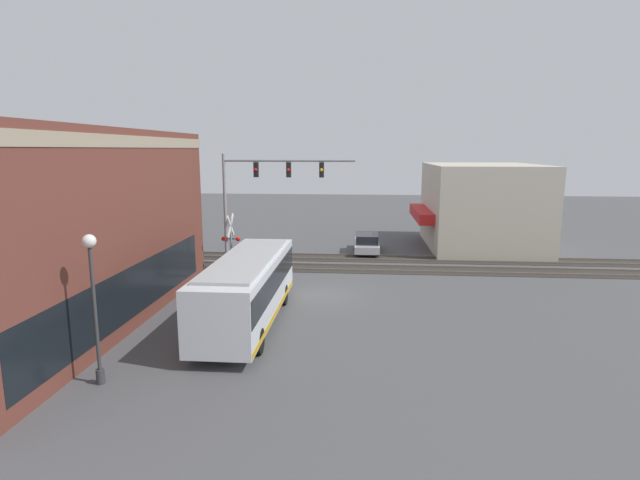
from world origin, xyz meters
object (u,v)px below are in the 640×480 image
crossing_signal (231,239)px  parked_car_silver (367,244)px  streetlamp (94,297)px  city_bus (248,287)px  pedestrian_at_crossing (242,264)px

crossing_signal → parked_car_silver: bearing=-47.0°
crossing_signal → streetlamp: 14.58m
crossing_signal → streetlamp: (-14.55, 0.64, 0.71)m
crossing_signal → parked_car_silver: crossing_signal is taller
parked_car_silver → streetlamp: bearing=158.1°
parked_car_silver → city_bus: bearing=161.6°
city_bus → crossing_signal: (8.41, 2.95, 0.62)m
streetlamp → parked_car_silver: bearing=-21.9°
streetlamp → pedestrian_at_crossing: streetlamp is taller
parked_car_silver → pedestrian_at_crossing: pedestrian_at_crossing is taller
streetlamp → city_bus: bearing=-30.3°
city_bus → pedestrian_at_crossing: 8.00m
streetlamp → parked_car_silver: 24.18m
city_bus → crossing_signal: crossing_signal is taller
parked_car_silver → crossing_signal: bearing=133.0°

